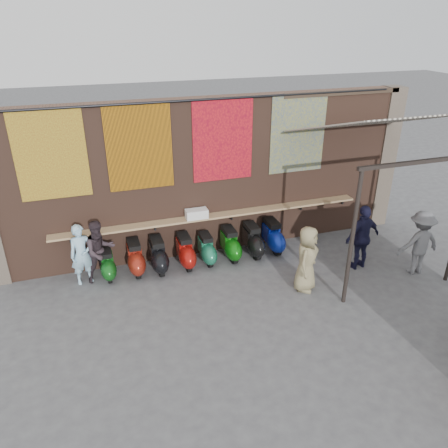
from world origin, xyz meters
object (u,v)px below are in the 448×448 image
Objects in this scene: scooter_stool_1 at (135,258)px; diner_right at (100,251)px; shopper_grey at (419,243)px; scooter_stool_2 at (158,255)px; shopper_navy at (362,237)px; scooter_stool_0 at (108,264)px; shopper_tan at (307,259)px; scooter_stool_3 at (185,251)px; scooter_stool_5 at (230,244)px; scooter_stool_7 at (273,236)px; diner_left at (82,254)px; scooter_stool_6 at (253,240)px; shelf_box at (197,214)px; scooter_stool_4 at (207,249)px.

diner_right is (-0.79, -0.05, 0.35)m from scooter_stool_1.
scooter_stool_1 is at bearing -13.64° from shopper_grey.
shopper_navy is at bearing -16.35° from scooter_stool_2.
scooter_stool_0 is 4.67m from shopper_tan.
scooter_stool_2 is 0.57× the size of diner_right.
scooter_stool_3 is at bearing -16.79° from shopper_grey.
scooter_stool_7 is at bearing 2.24° from scooter_stool_5.
scooter_stool_5 is (1.19, 0.01, 0.00)m from scooter_stool_3.
diner_left is 0.94× the size of shopper_tan.
shelf_box is at bearing 167.14° from scooter_stool_6.
scooter_stool_1 is at bearing 178.72° from scooter_stool_6.
diner_left is at bearing -179.57° from scooter_stool_7.
scooter_stool_3 is 1.80m from scooter_stool_6.
shopper_grey reaches higher than scooter_stool_6.
scooter_stool_5 is at bearing -33.83° from shopper_navy.
scooter_stool_0 is 0.85× the size of scooter_stool_7.
scooter_stool_2 is 1.00× the size of scooter_stool_6.
shelf_box is 1.19m from scooter_stool_5.
scooter_stool_2 is 1.02× the size of scooter_stool_5.
diner_left reaches higher than scooter_stool_4.
scooter_stool_2 is 0.68m from scooter_stool_3.
shelf_box reaches higher than scooter_stool_7.
shopper_tan is at bearing 0.51° from shopper_grey.
scooter_stool_1 is at bearing -17.16° from diner_right.
diner_right reaches higher than shelf_box.
scooter_stool_3 is (-0.40, -0.32, -0.84)m from shelf_box.
shopper_grey is at bearing -25.80° from shelf_box.
shopper_navy is at bearing -23.97° from shopper_grey.
shopper_grey is at bearing -17.93° from scooter_stool_1.
shopper_navy is (5.99, -1.45, 0.48)m from scooter_stool_0.
scooter_stool_1 is 3.03m from scooter_stool_6.
scooter_stool_0 is 0.67m from diner_left.
shelf_box is 0.34× the size of shopper_grey.
scooter_stool_0 is at bearing 179.08° from scooter_stool_4.
shopper_navy is at bearing -25.00° from shelf_box.
scooter_stool_4 is at bearing -13.43° from diner_left.
scooter_stool_0 is 2.44m from scooter_stool_4.
scooter_stool_0 is 0.88× the size of scooter_stool_1.
scooter_stool_2 is (-1.08, -0.32, -0.83)m from shelf_box.
shopper_grey is 2.91m from shopper_tan.
scooter_stool_3 is at bearing -178.60° from scooter_stool_7.
scooter_stool_6 is 0.52× the size of shopper_navy.
scooter_stool_2 is 1.11× the size of scooter_stool_4.
shopper_tan is (4.80, -1.86, 0.04)m from diner_left.
scooter_stool_4 is at bearing -179.61° from scooter_stool_5.
diner_left is at bearing -173.95° from shelf_box.
scooter_stool_2 reaches higher than scooter_stool_1.
scooter_stool_6 reaches higher than scooter_stool_1.
diner_left reaches higher than scooter_stool_0.
scooter_stool_6 is at bearing -13.40° from diner_left.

